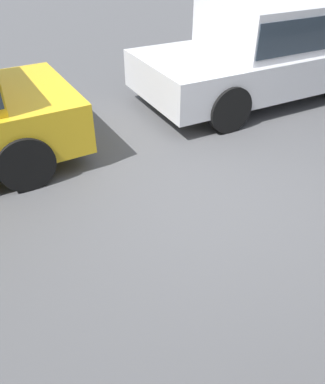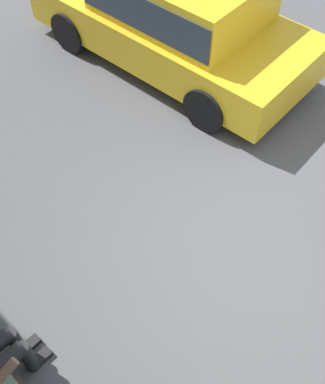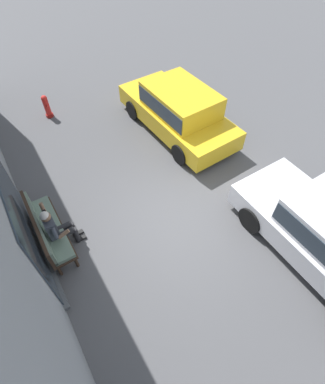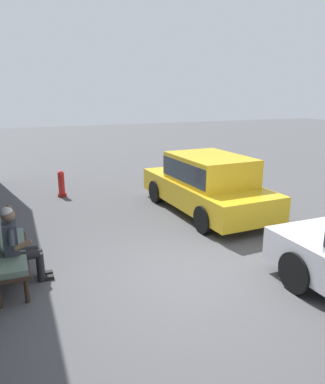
{
  "view_description": "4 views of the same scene",
  "coord_description": "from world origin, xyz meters",
  "px_view_note": "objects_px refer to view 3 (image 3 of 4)",
  "views": [
    {
      "loc": [
        1.98,
        2.6,
        2.48
      ],
      "look_at": [
        0.9,
        0.49,
        0.77
      ],
      "focal_mm": 35.0,
      "sensor_mm": 36.0,
      "label": 1
    },
    {
      "loc": [
        -1.17,
        2.6,
        4.65
      ],
      "look_at": [
        0.69,
        0.65,
        1.2
      ],
      "focal_mm": 45.0,
      "sensor_mm": 36.0,
      "label": 2
    },
    {
      "loc": [
        -3.5,
        2.6,
        6.33
      ],
      "look_at": [
        0.22,
        0.29,
        1.09
      ],
      "focal_mm": 28.0,
      "sensor_mm": 36.0,
      "label": 3
    },
    {
      "loc": [
        -5.33,
        2.6,
        3.13
      ],
      "look_at": [
        1.22,
        -0.05,
        1.21
      ],
      "focal_mm": 35.0,
      "sensor_mm": 36.0,
      "label": 4
    }
  ],
  "objects_px": {
    "person_on_phone": "(57,228)",
    "fire_hydrant": "(47,107)",
    "bench": "(46,229)",
    "parked_car_mid": "(179,109)"
  },
  "relations": [
    {
      "from": "person_on_phone",
      "to": "fire_hydrant",
      "type": "relative_size",
      "value": 1.66
    },
    {
      "from": "person_on_phone",
      "to": "fire_hydrant",
      "type": "height_order",
      "value": "person_on_phone"
    },
    {
      "from": "bench",
      "to": "fire_hydrant",
      "type": "distance_m",
      "value": 5.19
    },
    {
      "from": "bench",
      "to": "parked_car_mid",
      "type": "bearing_deg",
      "value": -68.4
    },
    {
      "from": "person_on_phone",
      "to": "bench",
      "type": "bearing_deg",
      "value": 47.06
    },
    {
      "from": "person_on_phone",
      "to": "fire_hydrant",
      "type": "distance_m",
      "value": 5.34
    },
    {
      "from": "person_on_phone",
      "to": "fire_hydrant",
      "type": "bearing_deg",
      "value": -14.63
    },
    {
      "from": "person_on_phone",
      "to": "parked_car_mid",
      "type": "xyz_separation_m",
      "value": [
        2.16,
        -4.71,
        0.12
      ]
    },
    {
      "from": "bench",
      "to": "person_on_phone",
      "type": "height_order",
      "value": "person_on_phone"
    },
    {
      "from": "fire_hydrant",
      "to": "person_on_phone",
      "type": "bearing_deg",
      "value": 165.37
    }
  ]
}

